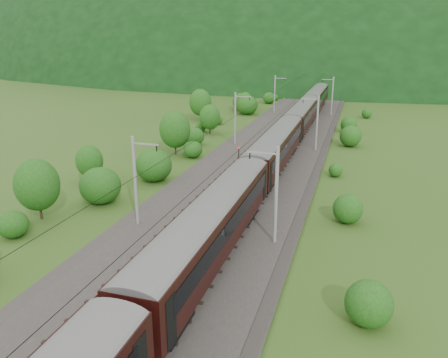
% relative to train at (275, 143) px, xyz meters
% --- Properties ---
extents(ground, '(600.00, 600.00, 0.00)m').
position_rel_train_xyz_m(ground, '(-2.40, -19.65, -3.83)').
color(ground, '#32571B').
rests_on(ground, ground).
extents(railbed, '(14.00, 220.00, 0.30)m').
position_rel_train_xyz_m(railbed, '(-2.40, -9.65, -3.68)').
color(railbed, '#38332D').
rests_on(railbed, ground).
extents(track_left, '(2.40, 220.00, 0.27)m').
position_rel_train_xyz_m(track_left, '(-4.80, -9.65, -3.46)').
color(track_left, '#512E22').
rests_on(track_left, railbed).
extents(track_right, '(2.40, 220.00, 0.27)m').
position_rel_train_xyz_m(track_right, '(0.00, -9.65, -3.46)').
color(track_right, '#512E22').
rests_on(track_right, railbed).
extents(catenary_left, '(2.54, 192.28, 8.00)m').
position_rel_train_xyz_m(catenary_left, '(-8.52, 12.35, 0.67)').
color(catenary_left, gray).
rests_on(catenary_left, railbed).
extents(catenary_right, '(2.54, 192.28, 8.00)m').
position_rel_train_xyz_m(catenary_right, '(3.72, 12.35, 0.67)').
color(catenary_right, gray).
rests_on(catenary_right, railbed).
extents(overhead_wires, '(4.83, 198.00, 0.03)m').
position_rel_train_xyz_m(overhead_wires, '(-2.40, -9.65, 3.27)').
color(overhead_wires, black).
rests_on(overhead_wires, ground).
extents(mountain_main, '(504.00, 360.00, 244.00)m').
position_rel_train_xyz_m(mountain_main, '(-2.40, 240.35, -3.83)').
color(mountain_main, black).
rests_on(mountain_main, ground).
extents(mountain_ridge, '(336.00, 280.00, 132.00)m').
position_rel_train_xyz_m(mountain_ridge, '(-122.40, 280.35, -3.83)').
color(mountain_ridge, black).
rests_on(mountain_ridge, ground).
extents(train, '(3.27, 181.01, 5.70)m').
position_rel_train_xyz_m(train, '(0.00, 0.00, 0.00)').
color(train, black).
rests_on(train, ground).
extents(hazard_post_near, '(0.16, 0.16, 1.51)m').
position_rel_train_xyz_m(hazard_post_near, '(-2.44, 19.44, -2.77)').
color(hazard_post_near, red).
rests_on(hazard_post_near, railbed).
extents(hazard_post_far, '(0.17, 0.17, 1.58)m').
position_rel_train_xyz_m(hazard_post_far, '(-1.91, 6.19, -2.74)').
color(hazard_post_far, red).
rests_on(hazard_post_far, railbed).
extents(signal, '(0.21, 0.21, 1.88)m').
position_rel_train_xyz_m(signal, '(-5.49, 3.21, -2.42)').
color(signal, black).
rests_on(signal, railbed).
extents(vegetation_left, '(12.50, 150.79, 6.41)m').
position_rel_train_xyz_m(vegetation_left, '(-15.86, 0.42, -1.41)').
color(vegetation_left, '#1F4A13').
rests_on(vegetation_left, ground).
extents(vegetation_right, '(6.25, 107.14, 3.01)m').
position_rel_train_xyz_m(vegetation_right, '(9.18, -14.83, -2.49)').
color(vegetation_right, '#1F4A13').
rests_on(vegetation_right, ground).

